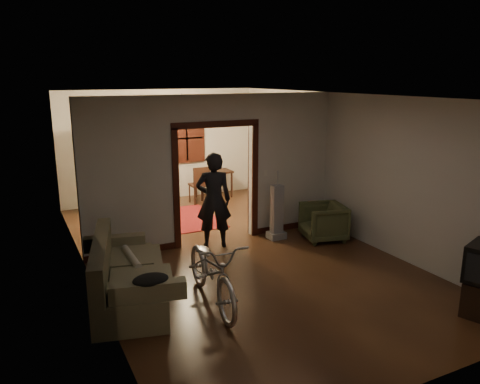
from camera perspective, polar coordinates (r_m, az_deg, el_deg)
floor at (r=8.57m, az=-0.90°, el=-7.37°), size 5.00×8.50×0.01m
ceiling at (r=7.99m, az=-0.98°, el=11.68°), size 5.00×8.50×0.01m
wall_back at (r=12.08m, az=-9.71°, el=5.60°), size 5.00×0.02×2.80m
wall_left at (r=7.46m, az=-18.53°, el=-0.08°), size 0.02×8.50×2.80m
wall_right at (r=9.49m, az=12.83°, el=3.19°), size 0.02×8.50×2.80m
partition_wall at (r=8.83m, az=-3.04°, el=2.74°), size 5.00×0.14×2.80m
door_casing at (r=8.90m, az=-3.02°, el=0.84°), size 1.74×0.20×2.32m
far_window at (r=12.24m, az=-6.54°, el=6.53°), size 0.98×0.06×1.28m
chandelier at (r=10.32m, az=-7.05°, el=9.61°), size 0.24×0.24×0.24m
light_switch at (r=9.26m, az=3.13°, el=2.31°), size 0.08×0.01×0.12m
sofa at (r=6.85m, az=-13.30°, el=-9.09°), size 1.41×2.26×0.96m
rolled_paper at (r=7.12m, az=-13.11°, el=-7.74°), size 0.11×0.84×0.11m
jacket at (r=5.97m, az=-10.85°, el=-10.44°), size 0.45×0.34×0.13m
bicycle at (r=6.58m, az=-3.42°, el=-9.53°), size 0.81×1.94×1.00m
armchair at (r=9.24m, az=10.10°, el=-3.62°), size 0.95×0.94×0.72m
vacuum at (r=9.14m, az=4.51°, el=-2.44°), size 0.35×0.29×1.08m
person at (r=8.63m, az=-3.23°, el=-1.01°), size 0.75×0.62×1.78m
oriental_rug at (r=10.55m, az=-7.06°, el=-3.28°), size 1.52×1.98×0.01m
locker at (r=11.51m, az=-15.19°, el=2.79°), size 1.00×0.59×1.96m
globe at (r=11.38m, az=-15.50°, el=7.53°), size 0.26×0.26×0.26m
desk at (r=12.29m, az=-3.21°, el=0.92°), size 1.03×0.72×0.69m
desk_chair at (r=11.71m, az=-5.06°, el=0.88°), size 0.49×0.49×0.95m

